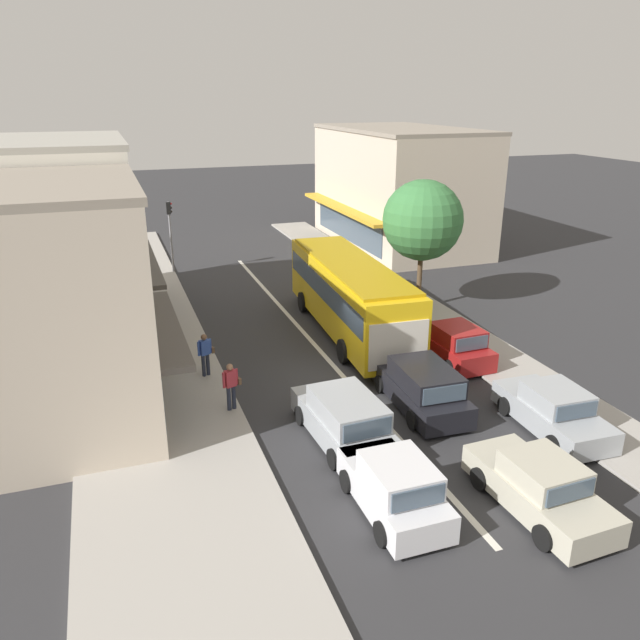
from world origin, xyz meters
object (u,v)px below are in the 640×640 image
(sedan_queue_far_back, at_px, (539,487))
(pedestrian_browsing_midblock, at_px, (231,384))
(wagon_adjacent_lane_lead, at_px, (422,387))
(street_tree_right, at_px, (423,220))
(hatchback_behind_bus_mid, at_px, (395,488))
(wagon_queue_gap_filler, at_px, (344,420))
(city_bus, at_px, (350,292))
(parked_hatchback_kerb_second, at_px, (454,345))
(pedestrian_with_handbag_near, at_px, (205,352))
(traffic_light_downstreet, at_px, (170,225))
(parked_sedan_kerb_front, at_px, (553,411))

(sedan_queue_far_back, xyz_separation_m, pedestrian_browsing_midblock, (-6.27, 7.61, 0.40))
(wagon_adjacent_lane_lead, xyz_separation_m, street_tree_right, (4.73, 9.20, 3.61))
(hatchback_behind_bus_mid, bearing_deg, pedestrian_browsing_midblock, 113.31)
(wagon_queue_gap_filler, height_order, pedestrian_browsing_midblock, pedestrian_browsing_midblock)
(city_bus, distance_m, parked_hatchback_kerb_second, 5.16)
(pedestrian_with_handbag_near, bearing_deg, wagon_queue_gap_filler, -61.18)
(sedan_queue_far_back, height_order, pedestrian_browsing_midblock, pedestrian_browsing_midblock)
(sedan_queue_far_back, xyz_separation_m, traffic_light_downstreet, (-6.04, 25.36, 2.19))
(parked_hatchback_kerb_second, bearing_deg, traffic_light_downstreet, 118.12)
(wagon_queue_gap_filler, bearing_deg, sedan_queue_far_back, -53.84)
(sedan_queue_far_back, bearing_deg, pedestrian_with_handbag_near, 122.26)
(parked_hatchback_kerb_second, relative_size, traffic_light_downstreet, 0.89)
(parked_sedan_kerb_front, bearing_deg, city_bus, 106.16)
(sedan_queue_far_back, bearing_deg, city_bus, 89.57)
(sedan_queue_far_back, xyz_separation_m, street_tree_right, (4.53, 15.08, 3.69))
(street_tree_right, bearing_deg, pedestrian_browsing_midblock, -145.33)
(city_bus, relative_size, wagon_queue_gap_filler, 2.40)
(wagon_adjacent_lane_lead, bearing_deg, parked_sedan_kerb_front, -40.29)
(wagon_queue_gap_filler, xyz_separation_m, parked_hatchback_kerb_second, (6.22, 4.15, -0.04))
(wagon_adjacent_lane_lead, distance_m, sedan_queue_far_back, 5.88)
(hatchback_behind_bus_mid, relative_size, pedestrian_browsing_midblock, 2.27)
(street_tree_right, bearing_deg, wagon_queue_gap_filler, -127.49)
(city_bus, height_order, pedestrian_with_handbag_near, city_bus)
(hatchback_behind_bus_mid, distance_m, sedan_queue_far_back, 3.66)
(pedestrian_browsing_midblock, bearing_deg, wagon_adjacent_lane_lead, -15.93)
(street_tree_right, relative_size, pedestrian_browsing_midblock, 3.84)
(city_bus, distance_m, pedestrian_browsing_midblock, 8.45)
(wagon_adjacent_lane_lead, relative_size, hatchback_behind_bus_mid, 1.23)
(city_bus, bearing_deg, pedestrian_browsing_midblock, -139.29)
(pedestrian_browsing_midblock, bearing_deg, traffic_light_downstreet, 89.25)
(parked_hatchback_kerb_second, bearing_deg, wagon_adjacent_lane_lead, -135.08)
(sedan_queue_far_back, bearing_deg, parked_hatchback_kerb_second, 72.54)
(wagon_adjacent_lane_lead, xyz_separation_m, pedestrian_with_handbag_near, (-6.43, 4.63, 0.32))
(wagon_adjacent_lane_lead, distance_m, street_tree_right, 10.96)
(city_bus, distance_m, wagon_queue_gap_filler, 9.18)
(street_tree_right, xyz_separation_m, pedestrian_with_handbag_near, (-11.16, -4.57, -3.29))
(parked_hatchback_kerb_second, bearing_deg, hatchback_behind_bus_mid, -129.03)
(parked_sedan_kerb_front, distance_m, street_tree_right, 12.55)
(city_bus, distance_m, sedan_queue_far_back, 13.15)
(city_bus, xyz_separation_m, hatchback_behind_bus_mid, (-3.58, -11.97, -1.17))
(traffic_light_downstreet, bearing_deg, pedestrian_with_handbag_near, -92.27)
(wagon_queue_gap_filler, height_order, parked_hatchback_kerb_second, wagon_queue_gap_filler)
(city_bus, distance_m, traffic_light_downstreet, 13.75)
(street_tree_right, bearing_deg, parked_hatchback_kerb_second, -105.64)
(city_bus, bearing_deg, street_tree_right, 24.15)
(city_bus, relative_size, parked_sedan_kerb_front, 2.58)
(city_bus, bearing_deg, wagon_queue_gap_filler, -112.83)
(wagon_queue_gap_filler, height_order, wagon_adjacent_lane_lead, same)
(parked_sedan_kerb_front, height_order, parked_hatchback_kerb_second, parked_hatchback_kerb_second)
(parked_hatchback_kerb_second, bearing_deg, pedestrian_browsing_midblock, -172.20)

